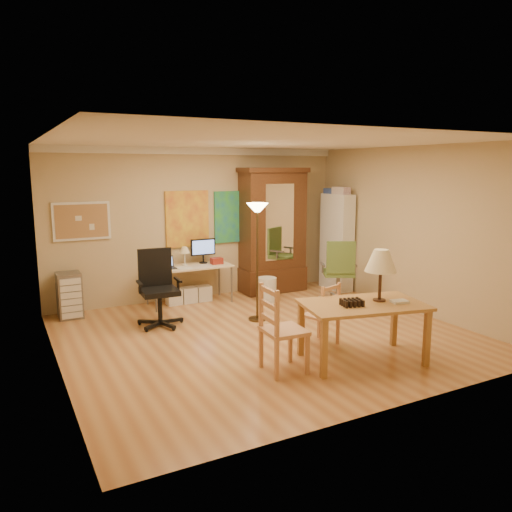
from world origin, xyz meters
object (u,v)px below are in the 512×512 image
dining_table (370,291)px  bookshelf (337,242)px  office_chair_black (159,305)px  armoire (272,238)px  computer_desk (190,280)px  office_chair_green (338,285)px

dining_table → bookshelf: bearing=59.5°
dining_table → office_chair_black: 3.20m
armoire → bookshelf: armoire is taller
dining_table → computer_desk: size_ratio=1.10×
office_chair_black → office_chair_green: (3.20, -0.17, -0.01)m
office_chair_green → armoire: size_ratio=0.47×
dining_table → bookshelf: 3.68m
bookshelf → office_chair_black: bearing=-170.3°
office_chair_green → armoire: 1.58m
office_chair_black → computer_desk: bearing=49.1°
office_chair_black → bookshelf: size_ratio=0.62×
office_chair_black → armoire: (2.57, 1.08, 0.72)m
dining_table → armoire: 3.68m
office_chair_black → bookshelf: (3.75, 0.64, 0.62)m
dining_table → office_chair_green: 2.76m
office_chair_green → armoire: (-0.64, 1.25, 0.73)m
computer_desk → office_chair_black: (-0.86, -1.00, -0.10)m
armoire → bookshelf: size_ratio=1.27×
office_chair_black → office_chair_green: bearing=-3.0°
computer_desk → office_chair_black: 1.32m
dining_table → office_chair_black: dining_table is taller
office_chair_black → armoire: 2.88m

